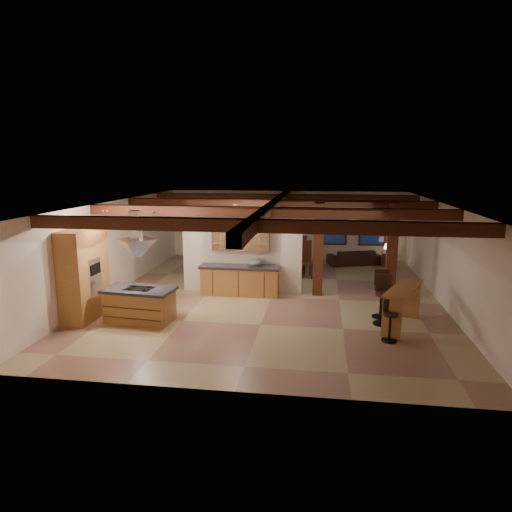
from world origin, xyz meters
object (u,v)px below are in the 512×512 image
Objects in this scene: kitchen_island at (140,304)px; dining_table at (282,264)px; bar_counter at (402,301)px; sofa at (354,257)px.

kitchen_island is 1.06× the size of dining_table.
bar_counter reaches higher than dining_table.
bar_counter is (6.68, 0.46, 0.26)m from kitchen_island.
sofa is (2.76, 1.83, -0.02)m from dining_table.
sofa is at bearing 52.34° from kitchen_island.
dining_table is at bearing 61.47° from kitchen_island.
kitchen_island is at bearing 32.74° from sofa.
kitchen_island is 0.92× the size of sofa.
kitchen_island is 6.70m from bar_counter.
bar_counter is (3.47, -5.44, 0.39)m from dining_table.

